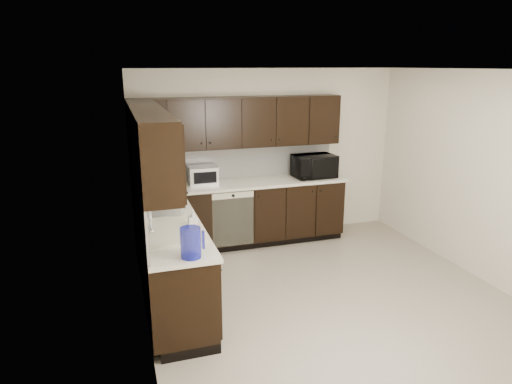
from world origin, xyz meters
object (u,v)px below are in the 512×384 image
microwave (314,166)px  sink (174,237)px  storage_bin (165,207)px  blue_pitcher (191,243)px  toaster_oven (203,175)px

microwave → sink: bearing=-146.5°
storage_bin → blue_pitcher: size_ratio=1.56×
toaster_oven → blue_pitcher: (-0.59, -2.46, 0.01)m
storage_bin → blue_pitcher: blue_pitcher is taller
storage_bin → blue_pitcher: bearing=-86.7°
toaster_oven → storage_bin: (-0.67, -1.18, -0.04)m
toaster_oven → storage_bin: size_ratio=0.93×
sink → storage_bin: (-0.02, 0.59, 0.14)m
toaster_oven → blue_pitcher: bearing=-101.3°
microwave → toaster_oven: 1.64m
toaster_oven → microwave: bearing=-1.5°
storage_bin → blue_pitcher: 1.28m
sink → blue_pitcher: bearing=-85.3°
sink → storage_bin: sink is taller
microwave → blue_pitcher: 3.24m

